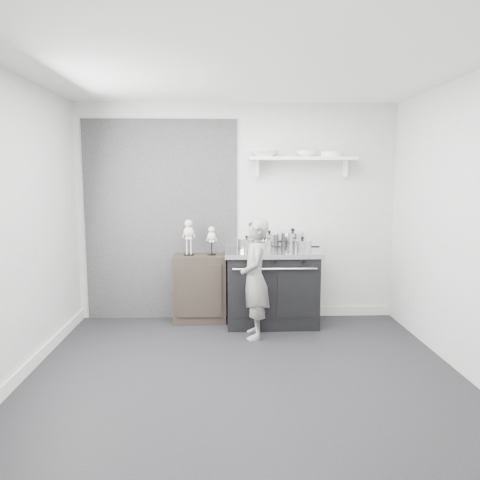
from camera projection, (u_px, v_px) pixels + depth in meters
name	position (u px, v px, depth m)	size (l,w,h in m)	color
ground	(243.00, 374.00, 4.30)	(4.00, 4.00, 0.00)	black
room_shell	(233.00, 194.00, 4.22)	(4.02, 3.62, 2.71)	#B8B8B5
wall_shelf	(302.00, 159.00, 5.72)	(1.30, 0.26, 0.24)	white
stove	(272.00, 287.00, 5.71)	(1.14, 0.71, 0.92)	black
side_cabinet	(200.00, 288.00, 5.82)	(0.65, 0.38, 0.84)	black
child	(255.00, 279.00, 5.21)	(0.49, 0.32, 1.35)	gray
pot_front_left	(247.00, 245.00, 5.56)	(0.30, 0.21, 0.19)	#BDBDC0
pot_back_left	(269.00, 241.00, 5.79)	(0.33, 0.25, 0.23)	#BDBDC0
pot_back_right	(293.00, 240.00, 5.77)	(0.38, 0.29, 0.26)	#BDBDC0
pot_front_right	(302.00, 246.00, 5.47)	(0.32, 0.23, 0.19)	#BDBDC0
pot_front_center	(264.00, 246.00, 5.51)	(0.29, 0.20, 0.17)	#BDBDC0
skeleton_full	(189.00, 235.00, 5.72)	(0.14, 0.09, 0.51)	beige
skeleton_torso	(212.00, 239.00, 5.74)	(0.11, 0.07, 0.41)	beige
bowl_large	(264.00, 153.00, 5.69)	(0.34, 0.34, 0.08)	white
bowl_small	(306.00, 154.00, 5.71)	(0.23, 0.23, 0.07)	white
plate_stack	(331.00, 154.00, 5.72)	(0.27, 0.27, 0.06)	white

